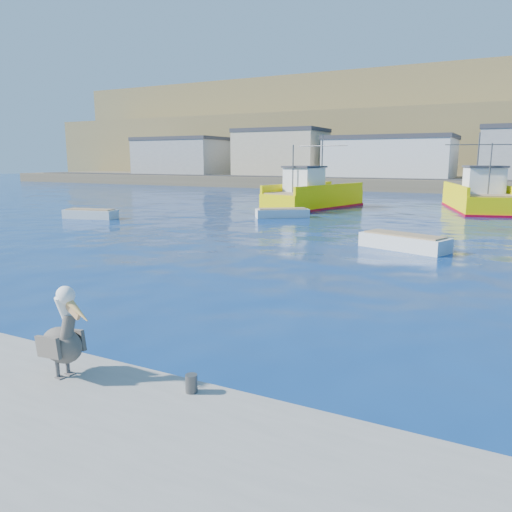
{
  "coord_description": "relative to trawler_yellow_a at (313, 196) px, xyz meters",
  "views": [
    {
      "loc": [
        7.42,
        -9.6,
        4.22
      ],
      "look_at": [
        0.06,
        4.48,
        1.14
      ],
      "focal_mm": 35.0,
      "sensor_mm": 36.0,
      "label": 1
    }
  ],
  "objects": [
    {
      "name": "ground",
      "position": [
        8.62,
        -31.89,
        -1.03
      ],
      "size": [
        260.0,
        260.0,
        0.0
      ],
      "primitive_type": "plane",
      "color": "navy",
      "rests_on": "ground"
    },
    {
      "name": "dock_bollards",
      "position": [
        9.22,
        -35.29,
        -0.38
      ],
      "size": [
        36.2,
        0.2,
        0.3
      ],
      "color": "#4C4C4C",
      "rests_on": "dock"
    },
    {
      "name": "far_shore",
      "position": [
        8.62,
        77.31,
        7.95
      ],
      "size": [
        200.0,
        81.0,
        24.0
      ],
      "color": "brown",
      "rests_on": "ground"
    },
    {
      "name": "trawler_yellow_a",
      "position": [
        0.0,
        0.0,
        0.0
      ],
      "size": [
        6.1,
        11.65,
        6.49
      ],
      "color": "#EFDD01",
      "rests_on": "ground"
    },
    {
      "name": "trawler_yellow_b",
      "position": [
        13.14,
        4.41,
        0.02
      ],
      "size": [
        6.96,
        12.18,
        6.54
      ],
      "color": "#EFDD01",
      "rests_on": "ground"
    },
    {
      "name": "skiff_left",
      "position": [
        -11.4,
        -15.02,
        -0.76
      ],
      "size": [
        4.06,
        2.13,
        0.84
      ],
      "color": "silver",
      "rests_on": "ground"
    },
    {
      "name": "skiff_mid",
      "position": [
        11.44,
        -17.45,
        -0.74
      ],
      "size": [
        4.44,
        2.79,
        0.91
      ],
      "color": "silver",
      "rests_on": "ground"
    },
    {
      "name": "skiff_extra",
      "position": [
        0.72,
        -8.0,
        -0.76
      ],
      "size": [
        3.93,
        3.33,
        0.84
      ],
      "color": "silver",
      "rests_on": "ground"
    },
    {
      "name": "pelican",
      "position": [
        9.33,
        -35.82,
        0.18
      ],
      "size": [
        1.34,
        0.66,
        1.65
      ],
      "color": "#595451",
      "rests_on": "dock"
    }
  ]
}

